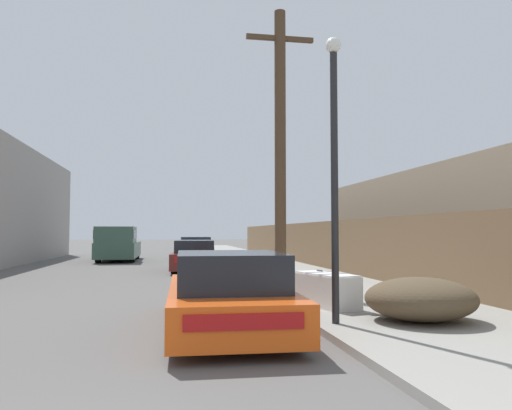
{
  "coord_description": "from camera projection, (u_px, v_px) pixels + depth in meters",
  "views": [
    {
      "loc": [
        0.89,
        -2.19,
        1.59
      ],
      "look_at": [
        2.84,
        9.08,
        2.22
      ],
      "focal_mm": 35.0,
      "sensor_mm": 36.0,
      "label": 1
    }
  ],
  "objects": [
    {
      "name": "parked_sports_car_red",
      "position": [
        228.0,
        294.0,
        8.08
      ],
      "size": [
        1.97,
        4.72,
        1.27
      ],
      "rotation": [
        0.0,
        0.0,
        -0.03
      ],
      "color": "#E05114",
      "rests_on": "ground"
    },
    {
      "name": "pickup_truck",
      "position": [
        118.0,
        244.0,
        27.42
      ],
      "size": [
        2.08,
        5.88,
        1.89
      ],
      "rotation": [
        0.0,
        0.0,
        3.14
      ],
      "color": "#385647",
      "rests_on": "ground"
    },
    {
      "name": "utility_pole",
      "position": [
        280.0,
        144.0,
        13.0
      ],
      "size": [
        1.8,
        0.29,
        7.31
      ],
      "color": "#4C3826",
      "rests_on": "sidewalk_curb"
    },
    {
      "name": "sidewalk_curb",
      "position": [
        255.0,
        262.0,
        25.94
      ],
      "size": [
        4.2,
        63.0,
        0.12
      ],
      "primitive_type": "cube",
      "color": "gray",
      "rests_on": "ground"
    },
    {
      "name": "street_lamp",
      "position": [
        334.0,
        155.0,
        8.18
      ],
      "size": [
        0.26,
        0.26,
        4.7
      ],
      "color": "#232326",
      "rests_on": "sidewalk_curb"
    },
    {
      "name": "brush_pile",
      "position": [
        420.0,
        299.0,
        8.3
      ],
      "size": [
        1.84,
        1.78,
        0.72
      ],
      "color": "brown",
      "rests_on": "sidewalk_curb"
    },
    {
      "name": "car_parked_far",
      "position": [
        195.0,
        249.0,
        28.4
      ],
      "size": [
        1.89,
        4.66,
        1.33
      ],
      "rotation": [
        0.0,
        0.0,
        -0.01
      ],
      "color": "silver",
      "rests_on": "ground"
    },
    {
      "name": "wooden_fence",
      "position": [
        313.0,
        244.0,
        22.44
      ],
      "size": [
        0.08,
        37.75,
        1.92
      ],
      "primitive_type": "cube",
      "color": "brown",
      "rests_on": "sidewalk_curb"
    },
    {
      "name": "car_parked_mid",
      "position": [
        195.0,
        256.0,
        20.55
      ],
      "size": [
        2.11,
        4.8,
        1.27
      ],
      "rotation": [
        0.0,
        0.0,
        -0.07
      ],
      "color": "#5B1E19",
      "rests_on": "ground"
    },
    {
      "name": "building_right_house",
      "position": [
        478.0,
        225.0,
        17.94
      ],
      "size": [
        6.0,
        13.25,
        3.71
      ],
      "primitive_type": "cube",
      "color": "gray",
      "rests_on": "ground"
    },
    {
      "name": "discarded_fridge",
      "position": [
        326.0,
        290.0,
        9.93
      ],
      "size": [
        0.99,
        1.73,
        0.68
      ],
      "rotation": [
        0.0,
        0.0,
        0.25
      ],
      "color": "white",
      "rests_on": "sidewalk_curb"
    }
  ]
}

